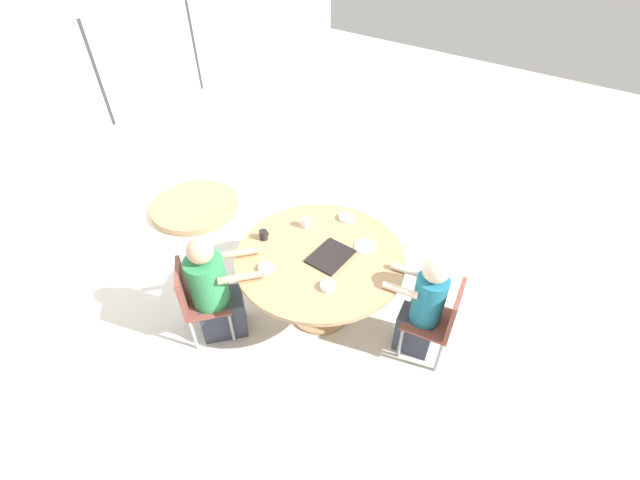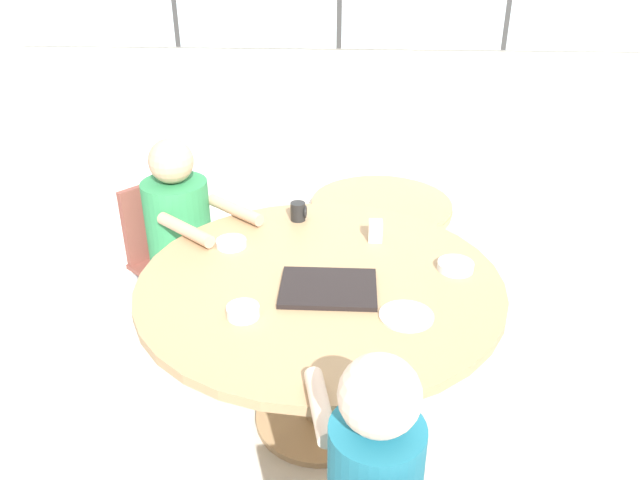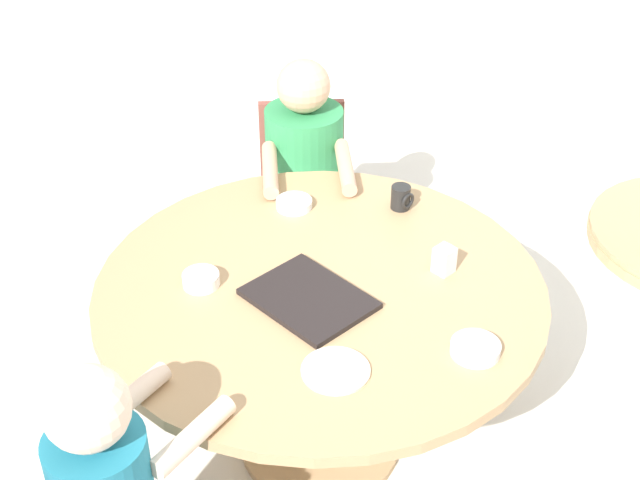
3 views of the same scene
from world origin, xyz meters
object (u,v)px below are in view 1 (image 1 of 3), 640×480
chair_for_woman_green_shirt (195,297)px  bowl_fruit (347,218)px  person_man_blue_shirt (423,309)px  person_woman_green_shirt (215,293)px  chair_for_man_blue_shirt (441,317)px  bowl_white_shallow (266,268)px  folded_table_stack (195,206)px  coffee_mug (264,235)px  milk_carton_small (305,222)px  bowl_cereal (328,286)px

chair_for_woman_green_shirt → bowl_fruit: (1.43, -0.62, 0.28)m
person_man_blue_shirt → bowl_fruit: 1.14m
person_woman_green_shirt → chair_for_man_blue_shirt: bearing=69.2°
person_woman_green_shirt → person_man_blue_shirt: (0.93, -1.56, 0.02)m
bowl_white_shallow → person_man_blue_shirt: bearing=-63.2°
person_woman_green_shirt → bowl_fruit: 1.43m
bowl_fruit → folded_table_stack: size_ratio=0.14×
chair_for_woman_green_shirt → folded_table_stack: chair_for_woman_green_shirt is taller
coffee_mug → milk_carton_small: bearing=-27.9°
bowl_fruit → chair_for_man_blue_shirt: bearing=-105.7°
folded_table_stack → person_man_blue_shirt: bearing=-93.0°
person_man_blue_shirt → bowl_white_shallow: (-0.61, 1.21, 0.25)m
chair_for_woman_green_shirt → person_woman_green_shirt: bearing=90.0°
person_man_blue_shirt → chair_for_woman_green_shirt: bearing=110.7°
chair_for_man_blue_shirt → person_woman_green_shirt: bearing=107.6°
bowl_white_shallow → bowl_fruit: bearing=-9.2°
bowl_fruit → folded_table_stack: 2.33m
chair_for_woman_green_shirt → bowl_white_shallow: (0.45, -0.46, 0.28)m
milk_carton_small → folded_table_stack: 2.10m
bowl_cereal → bowl_fruit: (0.84, 0.39, -0.00)m
coffee_mug → milk_carton_small: size_ratio=0.95×
chair_for_woman_green_shirt → milk_carton_small: milk_carton_small is taller
folded_table_stack → bowl_white_shallow: bearing=-110.9°
coffee_mug → person_woman_green_shirt: bearing=173.7°
chair_for_man_blue_shirt → bowl_fruit: bearing=62.6°
person_woman_green_shirt → bowl_white_shallow: 0.55m
bowl_fruit → bowl_white_shallow: bearing=170.8°
coffee_mug → person_man_blue_shirt: bearing=-77.6°
person_woman_green_shirt → milk_carton_small: (0.97, -0.26, 0.30)m
chair_for_woman_green_shirt → milk_carton_small: bearing=111.3°
person_woman_green_shirt → person_man_blue_shirt: size_ratio=1.01×
person_man_blue_shirt → folded_table_stack: person_man_blue_shirt is taller
bowl_white_shallow → coffee_mug: bearing=45.4°
chair_for_man_blue_shirt → milk_carton_small: bearing=78.0°
coffee_mug → bowl_white_shallow: size_ratio=0.67×
person_woman_green_shirt → bowl_cereal: 1.05m
coffee_mug → bowl_cereal: bearing=-99.5°
folded_table_stack → milk_carton_small: bearing=-93.8°
chair_for_woman_green_shirt → person_woman_green_shirt: person_woman_green_shirt is taller
person_woman_green_shirt → bowl_white_shallow: (0.32, -0.35, 0.27)m
chair_for_woman_green_shirt → milk_carton_small: 1.20m
person_woman_green_shirt → bowl_fruit: bearing=108.4°
person_man_blue_shirt → folded_table_stack: size_ratio=1.01×
bowl_white_shallow → milk_carton_small: bearing=7.9°
bowl_fruit → bowl_cereal: bearing=-155.2°
milk_carton_small → folded_table_stack: size_ratio=0.09×
chair_for_woman_green_shirt → chair_for_man_blue_shirt: 2.13m
coffee_mug → bowl_cereal: (-0.14, -0.83, -0.02)m
coffee_mug → folded_table_stack: size_ratio=0.08×
chair_for_woman_green_shirt → bowl_cereal: 1.20m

